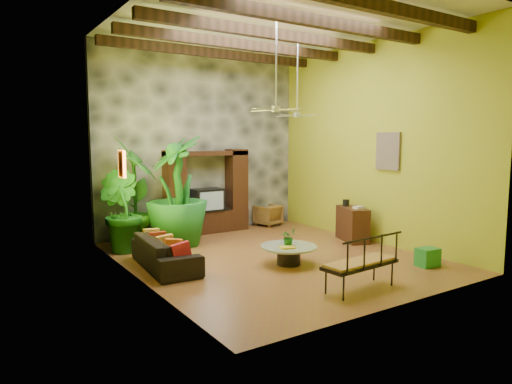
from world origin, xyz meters
TOP-DOWN VIEW (x-y plane):
  - ground at (0.00, 0.00)m, footprint 7.00×7.00m
  - ceiling at (0.00, 0.00)m, footprint 6.00×7.00m
  - back_wall at (0.00, 3.50)m, footprint 6.00×0.02m
  - left_wall at (-3.00, 0.00)m, footprint 0.02×7.00m
  - right_wall at (3.00, 0.00)m, footprint 0.02×7.00m
  - stone_accent_wall at (0.00, 3.44)m, footprint 5.98×0.10m
  - ceiling_beams at (0.00, 0.00)m, footprint 5.95×5.36m
  - entertainment_center at (0.00, 3.14)m, footprint 2.40×0.55m
  - ceiling_fan_front at (-0.20, -0.40)m, footprint 1.28×1.28m
  - ceiling_fan_back at (1.60, 1.20)m, footprint 1.28×1.28m
  - wall_art_mask at (-2.96, 1.00)m, footprint 0.06×0.32m
  - wall_art_painting at (2.96, -0.60)m, footprint 0.06×0.70m
  - sofa at (-2.30, 0.48)m, footprint 1.01×2.22m
  - wicker_armchair at (2.01, 3.09)m, footprint 0.83×0.84m
  - tall_plant_a at (-2.16, 2.72)m, footprint 1.56×1.69m
  - tall_plant_b at (-2.65, 2.31)m, footprint 1.22×1.31m
  - tall_plant_c at (-1.28, 2.19)m, footprint 1.64×1.64m
  - coffee_table at (-0.07, -0.69)m, footprint 1.16×1.16m
  - centerpiece_plant at (-0.05, -0.65)m, footprint 0.39×0.36m
  - yellow_tray at (-0.22, -0.85)m, footprint 0.33×0.28m
  - iron_bench at (0.00, -2.71)m, footprint 1.51×0.63m
  - side_console at (2.65, 0.21)m, footprint 0.84×1.18m
  - green_bin at (2.24, -2.34)m, footprint 0.47×0.37m

SIDE VIEW (x-z plane):
  - ground at x=0.00m, z-range 0.00..0.00m
  - green_bin at x=2.24m, z-range 0.00..0.38m
  - coffee_table at x=-0.07m, z-range 0.06..0.46m
  - wicker_armchair at x=2.01m, z-range 0.00..0.63m
  - sofa at x=-2.30m, z-range 0.00..0.63m
  - yellow_tray at x=-0.22m, z-range 0.40..0.43m
  - side_console at x=2.65m, z-range 0.00..0.86m
  - iron_bench at x=0.00m, z-range 0.26..0.82m
  - centerpiece_plant at x=-0.05m, z-range 0.40..0.76m
  - tall_plant_b at x=-2.65m, z-range 0.00..1.89m
  - entertainment_center at x=0.00m, z-range -0.18..2.12m
  - tall_plant_a at x=-2.16m, z-range 0.00..2.66m
  - tall_plant_c at x=-1.28m, z-range 0.00..2.69m
  - wall_art_mask at x=-2.96m, z-range 1.83..2.38m
  - wall_art_painting at x=2.96m, z-range 1.85..2.75m
  - back_wall at x=0.00m, z-range 0.00..5.00m
  - left_wall at x=-3.00m, z-range 0.00..5.00m
  - right_wall at x=3.00m, z-range 0.00..5.00m
  - stone_accent_wall at x=0.00m, z-range 0.01..4.99m
  - ceiling_fan_front at x=-0.20m, z-range 2.47..4.33m
  - ceiling_fan_back at x=1.60m, z-range 2.47..4.33m
  - ceiling_beams at x=0.00m, z-range 4.67..4.89m
  - ceiling at x=0.00m, z-range 4.99..5.01m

